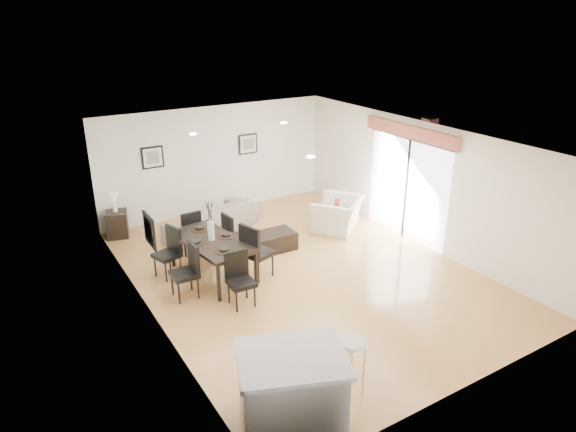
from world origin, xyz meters
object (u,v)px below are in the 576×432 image
armchair (337,214)px  dining_chair_foot (190,230)px  kitchen_island (292,387)px  dining_chair_head (239,275)px  side_table (117,224)px  bar_stool (352,348)px  dining_chair_enear (254,249)px  dining_chair_wfar (170,249)px  dining_table (212,243)px  dining_chair_wnear (188,268)px  dining_chair_efar (233,234)px  coffee_table (272,241)px  sofa (212,219)px

armchair → dining_chair_foot: (-3.44, 0.55, 0.16)m
dining_chair_foot → kitchen_island: 5.20m
dining_chair_head → side_table: (-1.10, 4.05, -0.24)m
armchair → bar_stool: bar_stool is taller
dining_chair_enear → side_table: size_ratio=1.85×
dining_chair_wfar → dining_chair_enear: dining_chair_enear is taller
dining_table → side_table: (-1.10, 2.89, -0.40)m
armchair → dining_chair_wnear: bearing=-23.3°
dining_chair_wnear → dining_table: bearing=126.2°
dining_chair_efar → dining_chair_head: dining_chair_efar is taller
dining_table → dining_chair_efar: dining_chair_efar is taller
bar_stool → kitchen_island: bearing=-180.0°
dining_chair_wnear → dining_chair_wfar: (-0.01, 0.96, -0.02)m
dining_table → bar_stool: 4.00m
coffee_table → side_table: 3.63m
dining_table → side_table: size_ratio=3.25×
sofa → dining_table: dining_table is taller
side_table → dining_chair_wfar: bearing=-79.8°
dining_table → dining_chair_foot: bearing=82.1°
dining_chair_foot → coffee_table: 1.77m
dining_chair_head → bar_stool: 2.85m
dining_chair_enear → kitchen_island: size_ratio=0.69×
sofa → kitchen_island: kitchen_island is taller
coffee_table → kitchen_island: size_ratio=0.60×
armchair → dining_chair_wnear: size_ratio=1.16×
dining_chair_enear → kitchen_island: (-1.33, -3.50, -0.15)m
sofa → bar_stool: bearing=62.3°
dining_chair_wfar → dining_chair_head: (0.67, -1.65, -0.01)m
armchair → dining_chair_foot: dining_chair_foot is taller
armchair → dining_chair_foot: 3.49m
dining_chair_efar → side_table: (-1.76, 2.43, -0.26)m
side_table → armchair: bearing=-26.7°
dining_chair_wnear → side_table: 3.40m
dining_chair_efar → coffee_table: 0.99m
dining_table → coffee_table: bearing=7.8°
dining_table → dining_chair_wnear: bearing=-152.3°
dining_chair_enear → dining_chair_head: 0.93m
dining_chair_head → dining_chair_efar: bearing=70.7°
dining_chair_wnear → dining_chair_head: bearing=44.6°
dining_chair_wfar → dining_chair_foot: dining_chair_wfar is taller
dining_chair_wfar → dining_chair_head: dining_chair_wfar is taller
dining_chair_foot → bar_stool: bearing=90.9°
armchair → bar_stool: bearing=17.3°
dining_chair_wfar → dining_chair_wnear: bearing=-16.7°
sofa → coffee_table: bearing=93.5°
dining_chair_enear → bar_stool: bearing=155.9°
dining_table → kitchen_island: bearing=-107.3°
sofa → armchair: (2.61, -1.37, 0.04)m
sofa → kitchen_island: (-1.51, -5.97, 0.14)m
dining_chair_head → side_table: bearing=107.9°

